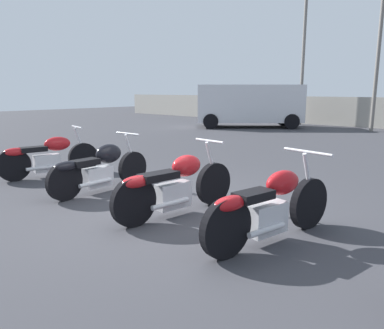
# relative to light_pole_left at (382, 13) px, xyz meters

# --- Properties ---
(ground_plane) EXTENTS (60.00, 60.00, 0.00)m
(ground_plane) POSITION_rel_light_pole_left_xyz_m (1.62, -13.58, -4.88)
(ground_plane) COLOR #38383D
(light_pole_left) EXTENTS (0.70, 0.35, 8.37)m
(light_pole_left) POSITION_rel_light_pole_left_xyz_m (0.00, 0.00, 0.00)
(light_pole_left) COLOR slate
(light_pole_left) RESTS_ON ground_plane
(light_pole_right) EXTENTS (0.70, 0.35, 6.88)m
(light_pole_right) POSITION_rel_light_pole_left_xyz_m (-3.80, 0.80, -0.77)
(light_pole_right) COLOR slate
(light_pole_right) RESTS_ON ground_plane
(motorcycle_slot_0) EXTENTS (0.66, 2.02, 1.01)m
(motorcycle_slot_0) POSITION_rel_light_pole_left_xyz_m (-1.90, -13.72, -4.45)
(motorcycle_slot_0) COLOR black
(motorcycle_slot_0) RESTS_ON ground_plane
(motorcycle_slot_1) EXTENTS (0.62, 2.07, 0.99)m
(motorcycle_slot_1) POSITION_rel_light_pole_left_xyz_m (-0.11, -13.66, -4.45)
(motorcycle_slot_1) COLOR black
(motorcycle_slot_1) RESTS_ON ground_plane
(motorcycle_slot_2) EXTENTS (0.57, 2.12, 1.03)m
(motorcycle_slot_2) POSITION_rel_light_pole_left_xyz_m (1.73, -13.64, -4.44)
(motorcycle_slot_2) COLOR black
(motorcycle_slot_2) RESTS_ON ground_plane
(motorcycle_slot_3) EXTENTS (0.69, 2.09, 1.03)m
(motorcycle_slot_3) POSITION_rel_light_pole_left_xyz_m (3.24, -13.58, -4.45)
(motorcycle_slot_3) COLOR black
(motorcycle_slot_3) RESTS_ON ground_plane
(parked_van) EXTENTS (5.03, 4.76, 2.01)m
(parked_van) POSITION_rel_light_pole_left_xyz_m (-5.02, -2.04, -3.75)
(parked_van) COLOR silver
(parked_van) RESTS_ON ground_plane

